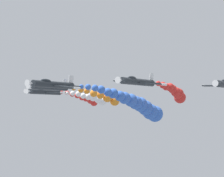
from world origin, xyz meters
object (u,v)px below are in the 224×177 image
object	(u,v)px
airplane_right_outer	(45,92)
airplane_left_inner	(137,82)
airplane_right_inner	(50,87)
airplane_high_slot	(41,92)
airplane_lead	(53,84)

from	to	relation	value
airplane_right_outer	airplane_left_inner	bearing A→B (deg)	162.02
airplane_left_inner	airplane_right_inner	size ratio (longest dim) A/B	1.00
airplane_left_inner	airplane_high_slot	bearing A→B (deg)	-25.41
airplane_right_outer	airplane_high_slot	size ratio (longest dim) A/B	1.00
airplane_left_inner	airplane_right_inner	distance (m)	19.77
airplane_high_slot	airplane_lead	bearing A→B (deg)	137.47
airplane_right_outer	airplane_lead	bearing A→B (deg)	137.01
airplane_lead	airplane_right_outer	distance (m)	27.16
airplane_left_inner	airplane_right_inner	xyz separation A→B (m)	(19.77, -0.24, -0.25)
airplane_left_inner	airplane_lead	bearing A→B (deg)	39.41
airplane_lead	airplane_left_inner	world-z (taller)	airplane_left_inner
airplane_lead	airplane_left_inner	distance (m)	13.64
airplane_right_outer	airplane_high_slot	world-z (taller)	airplane_high_slot
airplane_lead	airplane_high_slot	world-z (taller)	airplane_high_slot
airplane_lead	airplane_right_inner	distance (m)	12.82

